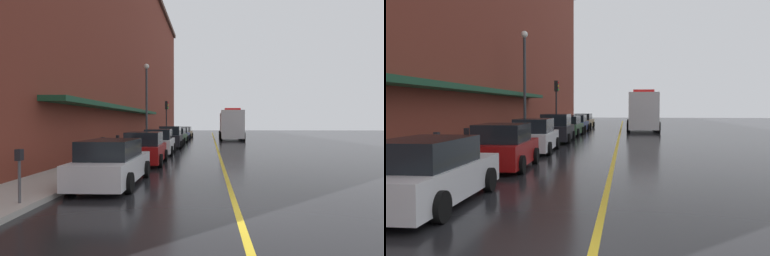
% 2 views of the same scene
% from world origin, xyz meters
% --- Properties ---
extents(ground_plane, '(112.00, 112.00, 0.00)m').
position_xyz_m(ground_plane, '(0.00, 25.00, 0.00)').
color(ground_plane, black).
extents(sidewalk_left, '(2.40, 70.00, 0.15)m').
position_xyz_m(sidewalk_left, '(-6.20, 25.00, 0.07)').
color(sidewalk_left, '#ADA8A0').
rests_on(sidewalk_left, ground).
extents(lane_center_stripe, '(0.16, 70.00, 0.01)m').
position_xyz_m(lane_center_stripe, '(0.00, 25.00, 0.00)').
color(lane_center_stripe, gold).
rests_on(lane_center_stripe, ground).
extents(brick_building_left, '(14.17, 64.00, 18.89)m').
position_xyz_m(brick_building_left, '(-13.90, 24.00, 9.45)').
color(brick_building_left, maroon).
rests_on(brick_building_left, ground).
extents(parked_car_0, '(2.06, 4.84, 1.55)m').
position_xyz_m(parked_car_0, '(-4.00, 3.36, 0.74)').
color(parked_car_0, silver).
rests_on(parked_car_0, ground).
extents(parked_car_1, '(2.18, 4.17, 1.65)m').
position_xyz_m(parked_car_1, '(-3.95, 8.94, 0.77)').
color(parked_car_1, maroon).
rests_on(parked_car_1, ground).
extents(parked_car_2, '(2.20, 4.70, 1.68)m').
position_xyz_m(parked_car_2, '(-4.03, 14.40, 0.79)').
color(parked_car_2, silver).
rests_on(parked_car_2, ground).
extents(parked_car_3, '(2.12, 4.25, 1.81)m').
position_xyz_m(parked_car_3, '(-3.92, 20.22, 0.84)').
color(parked_car_3, black).
rests_on(parked_car_3, ground).
extents(parked_car_4, '(2.18, 4.29, 1.55)m').
position_xyz_m(parked_car_4, '(-3.98, 26.12, 0.73)').
color(parked_car_4, '#2D5133').
rests_on(parked_car_4, ground).
extents(parked_car_5, '(2.02, 4.14, 1.55)m').
position_xyz_m(parked_car_5, '(-3.90, 31.08, 0.73)').
color(parked_car_5, navy).
rests_on(parked_car_5, ground).
extents(parked_car_6, '(2.09, 4.65, 1.56)m').
position_xyz_m(parked_car_6, '(-3.92, 37.12, 0.74)').
color(parked_car_6, '#A5844C').
rests_on(parked_car_6, ground).
extents(box_truck, '(2.99, 8.92, 3.76)m').
position_xyz_m(box_truck, '(2.06, 33.34, 1.79)').
color(box_truck, silver).
rests_on(box_truck, ground).
extents(parking_meter_0, '(0.14, 0.18, 1.33)m').
position_xyz_m(parking_meter_0, '(-5.35, 6.52, 1.06)').
color(parking_meter_0, '#4C4C51').
rests_on(parking_meter_0, sidewalk_left).
extents(parking_meter_1, '(0.14, 0.18, 1.33)m').
position_xyz_m(parking_meter_1, '(-5.35, 0.05, 1.06)').
color(parking_meter_1, '#4C4C51').
rests_on(parking_meter_1, sidewalk_left).
extents(parking_meter_2, '(0.14, 0.18, 1.33)m').
position_xyz_m(parking_meter_2, '(-5.35, 18.79, 1.06)').
color(parking_meter_2, '#4C4C51').
rests_on(parking_meter_2, sidewalk_left).
extents(parking_meter_3, '(0.14, 0.18, 1.33)m').
position_xyz_m(parking_meter_3, '(-5.35, 8.89, 1.06)').
color(parking_meter_3, '#4C4C51').
rests_on(parking_meter_3, sidewalk_left).
extents(street_lamp_left, '(0.44, 0.44, 6.94)m').
position_xyz_m(street_lamp_left, '(-5.95, 20.04, 4.40)').
color(street_lamp_left, '#33383D').
rests_on(street_lamp_left, sidewalk_left).
extents(traffic_light_near, '(0.38, 0.36, 4.30)m').
position_xyz_m(traffic_light_near, '(-5.29, 28.16, 3.16)').
color(traffic_light_near, '#232326').
rests_on(traffic_light_near, sidewalk_left).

